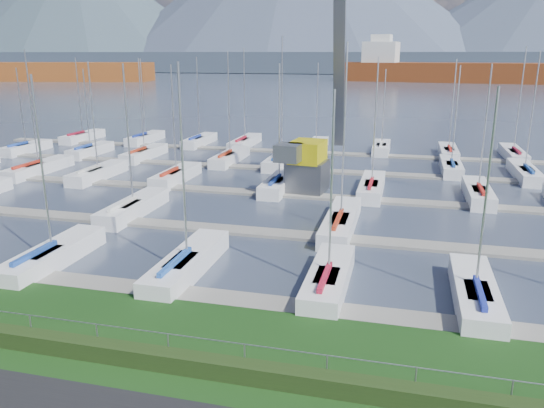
% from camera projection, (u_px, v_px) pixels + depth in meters
% --- Properties ---
extents(water, '(800.00, 540.00, 0.20)m').
position_uv_depth(water, '(394.00, 78.00, 262.43)').
color(water, '#3B4356').
extents(hedge, '(80.00, 0.70, 0.70)m').
position_uv_depth(hedge, '(189.00, 363.00, 19.40)').
color(hedge, '#213413').
rests_on(hedge, grass).
extents(fence, '(80.00, 0.04, 0.04)m').
position_uv_depth(fence, '(193.00, 337.00, 19.54)').
color(fence, gray).
rests_on(fence, grass).
extents(foothill, '(900.00, 80.00, 12.00)m').
position_uv_depth(foothill, '(398.00, 62.00, 325.95)').
color(foothill, '#3B4656').
rests_on(foothill, water).
extents(mountains, '(1190.00, 360.00, 115.00)m').
position_uv_depth(mountains, '(415.00, 2.00, 382.66)').
color(mountains, '#454F66').
rests_on(mountains, water).
extents(docks, '(90.00, 41.60, 0.25)m').
position_uv_depth(docks, '(313.00, 197.00, 44.17)').
color(docks, slate).
rests_on(docks, water).
extents(crane, '(5.02, 13.33, 22.35)m').
position_uv_depth(crane, '(316.00, 126.00, 45.20)').
color(crane, '#515358').
rests_on(crane, water).
extents(cargo_ship_west, '(97.28, 36.19, 21.50)m').
position_uv_depth(cargo_ship_west, '(31.00, 72.00, 229.68)').
color(cargo_ship_west, brown).
rests_on(cargo_ship_west, water).
extents(cargo_ship_mid, '(108.02, 30.84, 21.50)m').
position_uv_depth(cargo_ship_mid, '(460.00, 73.00, 218.75)').
color(cargo_ship_mid, maroon).
rests_on(cargo_ship_mid, water).
extents(sailboat_fleet, '(75.35, 49.82, 13.54)m').
position_uv_depth(sailboat_fleet, '(294.00, 123.00, 47.16)').
color(sailboat_fleet, navy).
rests_on(sailboat_fleet, water).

